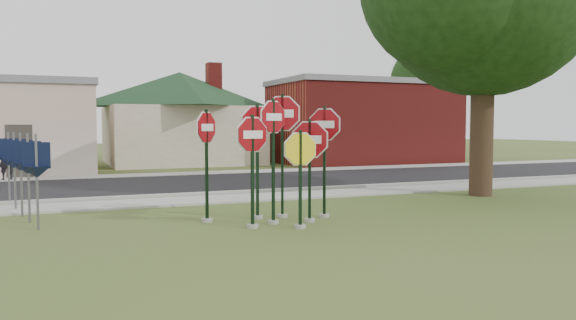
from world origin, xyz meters
name	(u,v)px	position (x,y,z in m)	size (l,w,h in m)	color
ground	(307,233)	(0.00, 0.00, 0.00)	(120.00, 120.00, 0.00)	#3B501E
sidewalk_near	(229,199)	(0.00, 5.50, 0.03)	(60.00, 1.60, 0.06)	gray
road	(194,184)	(0.00, 10.00, 0.02)	(60.00, 7.00, 0.04)	black
sidewalk_far	(171,174)	(0.00, 14.30, 0.03)	(60.00, 1.60, 0.06)	gray
curb	(219,194)	(0.00, 6.50, 0.07)	(60.00, 0.20, 0.14)	gray
stop_sign_center	(273,143)	(-0.22, 1.29, 1.78)	(0.93, 0.40, 2.85)	gray
stop_sign_yellow	(300,168)	(0.11, 0.56, 1.28)	(0.98, 0.24, 2.17)	gray
stop_sign_left	(252,155)	(-0.81, 0.98, 1.54)	(1.01, 0.29, 2.50)	gray
stop_sign_right	(310,155)	(0.62, 1.20, 1.50)	(0.97, 0.66, 2.43)	gray
stop_sign_back_right	(282,135)	(0.28, 2.00, 1.94)	(1.05, 0.50, 3.02)	gray
stop_sign_back_left	(257,143)	(-0.33, 2.04, 1.76)	(1.10, 0.24, 2.78)	gray
stop_sign_far_right	(324,145)	(1.20, 1.65, 1.70)	(0.78, 0.74, 2.72)	gray
stop_sign_far_left	(207,151)	(-1.51, 2.08, 1.61)	(0.75, 0.67, 2.62)	gray
route_sign_row	(21,165)	(-5.40, 4.50, 1.22)	(1.43, 4.63, 2.00)	#59595E
building_house	(180,99)	(2.00, 22.00, 3.65)	(11.60, 11.60, 6.20)	beige
building_brick	(363,121)	(12.00, 18.50, 2.40)	(10.20, 6.20, 4.75)	maroon
bg_tree_right	(427,81)	(22.00, 26.00, 5.58)	(5.60, 5.60, 8.40)	#322316
pedestrian	(6,159)	(-6.42, 14.01, 0.88)	(0.60, 0.39, 1.64)	black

